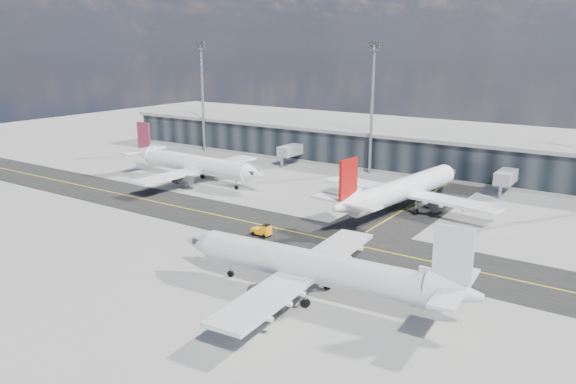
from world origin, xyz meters
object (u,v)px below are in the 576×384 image
airliner_near (314,268)px  service_van (437,202)px  airliner_af (194,164)px  airliner_redtail (403,189)px  baggage_tug (263,230)px

airliner_near → service_van: airliner_near is taller
airliner_af → airliner_near: bearing=58.6°
airliner_redtail → airliner_near: bearing=-73.7°
baggage_tug → service_van: 34.97m
airliner_af → baggage_tug: size_ratio=12.02×
airliner_near → baggage_tug: (-17.45, 13.64, -2.68)m
airliner_redtail → baggage_tug: (-11.94, -24.58, -2.88)m
airliner_af → airliner_near: 61.22m
airliner_redtail → airliner_near: size_ratio=1.05×
airliner_redtail → service_van: airliner_redtail is taller
airliner_redtail → baggage_tug: bearing=-107.8°
airliner_near → service_van: 44.96m
airliner_af → airliner_near: airliner_af is taller
airliner_redtail → airliner_af: bearing=-166.7°
service_van → airliner_redtail: bearing=-118.7°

